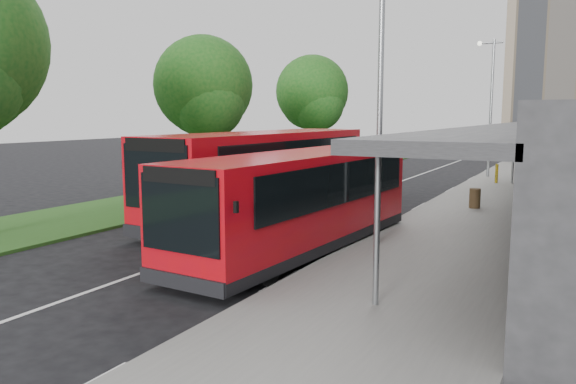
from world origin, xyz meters
name	(u,v)px	position (x,y,z in m)	size (l,w,h in m)	color
ground	(216,247)	(0.00, 0.00, 0.00)	(120.00, 120.00, 0.00)	black
pavement	(516,183)	(6.00, 20.00, 0.07)	(5.00, 80.00, 0.15)	slate
grass_verge	(305,172)	(-7.00, 20.00, 0.05)	(5.00, 80.00, 0.10)	#274F19
lane_centre_line	(382,188)	(0.00, 15.00, 0.01)	(0.12, 70.00, 0.01)	silver
kerb_dashes	(462,183)	(3.30, 19.00, 0.01)	(0.12, 56.00, 0.01)	silver
tree_mid	(204,92)	(-7.01, 9.05, 4.88)	(4.71, 4.71, 7.56)	#332514
tree_far	(312,97)	(-7.01, 21.05, 5.00)	(4.82, 4.82, 7.75)	#332514
lamp_post_near	(378,82)	(4.12, 2.00, 4.72)	(1.44, 0.28, 8.00)	gray
lamp_post_far	(490,99)	(4.12, 22.00, 4.72)	(1.44, 0.28, 8.00)	gray
bus_main	(300,202)	(2.42, 0.65, 1.42)	(3.12, 9.92, 2.77)	#B6090F
bus_second	(265,175)	(-1.02, 4.55, 1.63)	(3.40, 11.37, 3.18)	#B6090F
litter_bin	(475,198)	(5.56, 9.72, 0.54)	(0.43, 0.43, 0.78)	#3B2B18
bollard	(497,173)	(5.11, 18.88, 0.66)	(0.16, 0.16, 1.02)	#E7B90C
car_near	(495,151)	(2.21, 38.79, 0.68)	(1.60, 3.97, 1.35)	#500B0D
car_far	(459,147)	(-1.71, 43.45, 0.67)	(1.41, 4.05, 1.34)	navy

